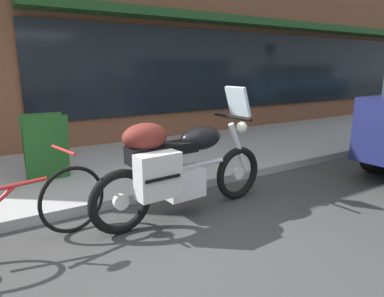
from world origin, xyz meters
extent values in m
plane|color=#343434|center=(0.00, 0.00, 0.00)|extent=(80.00, 80.00, 0.00)
cube|color=brown|center=(7.31, 4.46, 2.81)|extent=(22.61, 0.35, 5.62)
cube|color=black|center=(7.31, 4.26, 1.55)|extent=(15.83, 0.06, 1.80)
cube|color=#1E471E|center=(7.31, 4.04, 2.65)|extent=(15.83, 0.60, 0.16)
torus|color=black|center=(1.40, 0.81, 0.34)|extent=(0.68, 0.14, 0.67)
cylinder|color=silver|center=(1.40, 0.81, 0.34)|extent=(0.16, 0.07, 0.16)
torus|color=black|center=(-0.18, 0.69, 0.34)|extent=(0.68, 0.14, 0.67)
cylinder|color=silver|center=(-0.18, 0.69, 0.34)|extent=(0.16, 0.07, 0.16)
cube|color=silver|center=(0.56, 0.75, 0.39)|extent=(0.46, 0.33, 0.32)
cylinder|color=silver|center=(0.61, 0.75, 0.56)|extent=(1.03, 0.14, 0.06)
ellipsoid|color=black|center=(0.81, 0.76, 0.86)|extent=(0.54, 0.32, 0.26)
cube|color=black|center=(0.39, 0.73, 0.80)|extent=(0.62, 0.28, 0.11)
cube|color=black|center=(0.06, 0.71, 0.78)|extent=(0.30, 0.24, 0.18)
cylinder|color=silver|center=(1.40, 0.81, 0.66)|extent=(0.35, 0.10, 0.67)
cylinder|color=black|center=(1.28, 0.80, 1.06)|extent=(0.08, 0.62, 0.04)
cube|color=silver|center=(1.36, 0.80, 1.24)|extent=(0.17, 0.33, 0.35)
sphere|color=#EAEACC|center=(1.44, 0.81, 0.92)|extent=(0.14, 0.14, 0.14)
cube|color=#B1B1B1|center=(0.13, 0.47, 0.62)|extent=(0.45, 0.23, 0.44)
cube|color=black|center=(0.13, 0.36, 0.62)|extent=(0.37, 0.04, 0.03)
ellipsoid|color=#591E19|center=(0.11, 0.71, 0.96)|extent=(0.50, 0.35, 0.28)
torus|color=black|center=(-0.58, 0.98, 0.34)|extent=(0.68, 0.19, 0.69)
cylinder|color=#B22323|center=(-1.09, 0.86, 0.62)|extent=(0.57, 0.16, 0.04)
cylinder|color=#B22323|center=(-0.63, 0.97, 0.86)|extent=(0.13, 0.47, 0.03)
cylinder|color=black|center=(4.00, 0.52, 0.33)|extent=(0.67, 0.24, 0.66)
cube|color=#1E511E|center=(-0.56, 2.41, 0.57)|extent=(0.55, 0.19, 0.89)
cube|color=#1E511E|center=(-0.56, 2.63, 0.57)|extent=(0.55, 0.19, 0.89)
camera|label=1|loc=(-1.25, -2.35, 1.63)|focal=31.84mm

